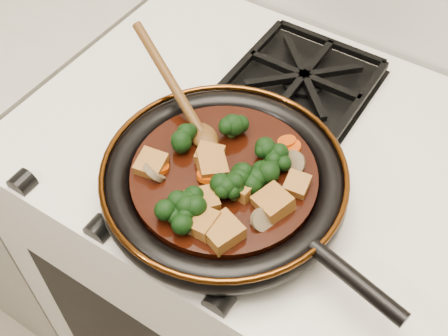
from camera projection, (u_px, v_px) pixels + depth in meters
The scene contains 34 objects.
stove at pixel (251, 271), 1.25m from camera, with size 0.76×0.60×0.90m, color silver.
burner_grate_front at pixel (214, 189), 0.82m from camera, with size 0.23×0.23×0.03m, color black, non-canonical shape.
burner_grate_back at pixel (303, 80), 0.97m from camera, with size 0.23×0.23×0.03m, color black, non-canonical shape.
skillet at pixel (225, 180), 0.79m from camera, with size 0.47×0.35×0.05m.
braising_sauce at pixel (224, 177), 0.79m from camera, with size 0.26×0.26×0.02m, color black.
tofu_cube_0 at pixel (243, 185), 0.76m from camera, with size 0.04×0.04×0.02m, color brown.
tofu_cube_1 at pixel (151, 164), 0.78m from camera, with size 0.04×0.04×0.02m, color brown.
tofu_cube_2 at pixel (212, 166), 0.78m from camera, with size 0.04×0.04×0.02m, color brown.
tofu_cube_3 at pixel (210, 156), 0.79m from camera, with size 0.04×0.03×0.02m, color brown.
tofu_cube_4 at pixel (273, 203), 0.74m from camera, with size 0.04×0.04×0.02m, color brown.
tofu_cube_5 at pixel (200, 222), 0.72m from camera, with size 0.04×0.04×0.02m, color brown.
tofu_cube_6 at pixel (222, 232), 0.71m from camera, with size 0.04×0.05×0.02m, color brown.
tofu_cube_7 at pixel (297, 185), 0.76m from camera, with size 0.03×0.03×0.02m, color brown.
tofu_cube_8 at pixel (202, 202), 0.74m from camera, with size 0.04×0.04×0.02m, color brown.
broccoli_floret_0 at pixel (268, 158), 0.78m from camera, with size 0.06×0.06×0.06m, color black, non-canonical shape.
broccoli_floret_1 at pixel (273, 170), 0.77m from camera, with size 0.06×0.06×0.05m, color black, non-canonical shape.
broccoli_floret_2 at pixel (175, 211), 0.72m from camera, with size 0.06×0.06×0.05m, color black, non-canonical shape.
broccoli_floret_3 at pixel (231, 189), 0.75m from camera, with size 0.06×0.06×0.05m, color black, non-canonical shape.
broccoli_floret_4 at pixel (232, 130), 0.81m from camera, with size 0.06×0.06×0.06m, color black, non-canonical shape.
broccoli_floret_5 at pixel (190, 203), 0.73m from camera, with size 0.06×0.06×0.05m, color black, non-canonical shape.
broccoli_floret_6 at pixel (246, 181), 0.76m from camera, with size 0.06×0.06×0.05m, color black, non-canonical shape.
broccoli_floret_7 at pixel (233, 192), 0.74m from camera, with size 0.05×0.05×0.06m, color black, non-canonical shape.
broccoli_floret_8 at pixel (181, 217), 0.72m from camera, with size 0.06×0.06×0.05m, color black, non-canonical shape.
broccoli_floret_9 at pixel (183, 139), 0.81m from camera, with size 0.06×0.06×0.05m, color black, non-canonical shape.
carrot_coin_0 at pixel (208, 176), 0.77m from camera, with size 0.03×0.03×0.01m, color #AB3604.
carrot_coin_1 at pixel (149, 160), 0.79m from camera, with size 0.03×0.03×0.01m, color #AB3604.
carrot_coin_2 at pixel (158, 167), 0.78m from camera, with size 0.03×0.03×0.01m, color #AB3604.
carrot_coin_3 at pixel (287, 142), 0.81m from camera, with size 0.03×0.03×0.01m, color #AB3604.
carrot_coin_4 at pixel (291, 147), 0.80m from camera, with size 0.03×0.03×0.01m, color #AB3604.
mushroom_slice_0 at pixel (292, 163), 0.78m from camera, with size 0.04×0.04×0.01m, color brown.
mushroom_slice_1 at pixel (262, 220), 0.72m from camera, with size 0.03×0.03×0.01m, color brown.
mushroom_slice_2 at pixel (154, 172), 0.77m from camera, with size 0.04×0.04×0.01m, color brown.
mushroom_slice_3 at pixel (193, 223), 0.72m from camera, with size 0.03×0.03×0.01m, color brown.
wooden_spoon at pixel (185, 105), 0.83m from camera, with size 0.13×0.08×0.21m.
Camera 1 is at (0.28, 1.15, 1.57)m, focal length 45.00 mm.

